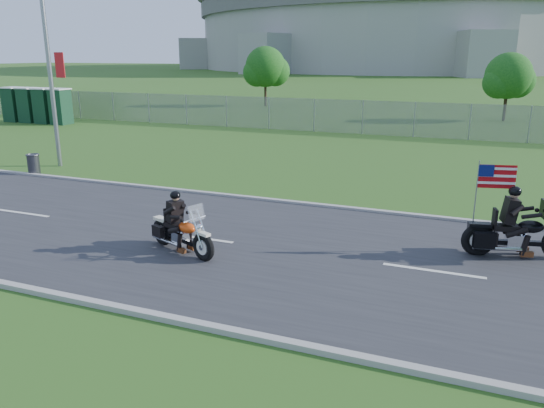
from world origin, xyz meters
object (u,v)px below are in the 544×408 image
at_px(streetlight, 49,28).
at_px(motorcycle_follow, 519,234).
at_px(porta_toilet_b, 44,106).
at_px(porta_toilet_a, 60,107).
at_px(motorcycle_lead, 181,234).
at_px(trash_can, 34,165).
at_px(porta_toilet_d, 14,105).
at_px(porta_toilet_c, 29,106).

height_order(streetlight, motorcycle_follow, streetlight).
bearing_deg(porta_toilet_b, porta_toilet_a, 0.00).
bearing_deg(motorcycle_lead, streetlight, 165.99).
bearing_deg(trash_can, motorcycle_lead, -28.03).
height_order(motorcycle_follow, trash_can, motorcycle_follow).
relative_size(porta_toilet_d, motorcycle_follow, 0.90).
bearing_deg(motorcycle_follow, porta_toilet_c, 139.44).
bearing_deg(motorcycle_lead, porta_toilet_a, 159.59).
distance_m(porta_toilet_a, porta_toilet_b, 1.40).
bearing_deg(porta_toilet_c, porta_toilet_b, 0.00).
bearing_deg(streetlight, porta_toilet_b, 136.65).
relative_size(porta_toilet_b, motorcycle_follow, 0.90).
distance_m(streetlight, trash_can, 5.59).
bearing_deg(motorcycle_follow, porta_toilet_a, 137.16).
height_order(motorcycle_lead, motorcycle_follow, motorcycle_follow).
height_order(porta_toilet_b, motorcycle_follow, porta_toilet_b).
bearing_deg(motorcycle_follow, streetlight, 151.66).
bearing_deg(porta_toilet_d, porta_toilet_b, 0.00).
height_order(streetlight, porta_toilet_c, streetlight).
bearing_deg(porta_toilet_a, streetlight, -47.09).
relative_size(porta_toilet_a, motorcycle_lead, 1.06).
relative_size(porta_toilet_a, trash_can, 2.87).
xyz_separation_m(porta_toilet_c, porta_toilet_d, (-1.40, 0.00, 0.00)).
relative_size(motorcycle_lead, motorcycle_follow, 0.85).
height_order(porta_toilet_a, porta_toilet_d, same).
relative_size(porta_toilet_c, trash_can, 2.87).
relative_size(porta_toilet_d, trash_can, 2.87).
bearing_deg(porta_toilet_d, porta_toilet_c, 0.00).
bearing_deg(motorcycle_lead, motorcycle_follow, 40.57).
bearing_deg(streetlight, porta_toilet_a, 132.91).
bearing_deg(motorcycle_follow, porta_toilet_d, 140.46).
height_order(porta_toilet_a, porta_toilet_c, same).
xyz_separation_m(streetlight, porta_toilet_b, (-11.42, 10.78, -4.49)).
distance_m(porta_toilet_a, motorcycle_lead, 27.06).
xyz_separation_m(streetlight, porta_toilet_a, (-10.02, 10.78, -4.49)).
bearing_deg(porta_toilet_a, porta_toilet_b, 180.00).
xyz_separation_m(porta_toilet_a, motorcycle_follow, (27.73, -15.35, -0.56)).
bearing_deg(porta_toilet_b, porta_toilet_c, 180.00).
height_order(porta_toilet_d, motorcycle_lead, porta_toilet_d).
xyz_separation_m(porta_toilet_d, trash_can, (14.48, -12.70, -0.75)).
relative_size(porta_toilet_b, porta_toilet_c, 1.00).
xyz_separation_m(porta_toilet_c, motorcycle_lead, (23.01, -17.99, -0.66)).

